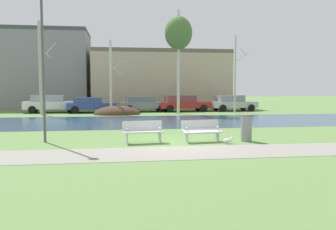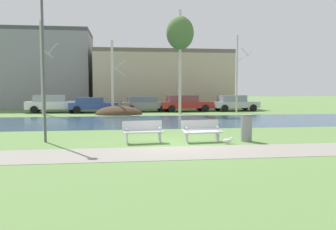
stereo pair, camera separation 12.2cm
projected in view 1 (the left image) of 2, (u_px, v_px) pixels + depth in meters
name	position (u px, v px, depth m)	size (l,w,h in m)	color
ground_plane	(151.00, 120.00, 23.35)	(120.00, 120.00, 0.00)	#5B7F42
paved_path_strip	(183.00, 153.00, 11.74)	(60.00, 2.43, 0.01)	gray
river_band	(152.00, 121.00, 22.66)	(80.00, 8.72, 0.01)	#2D475B
soil_mound	(117.00, 114.00, 28.61)	(3.82, 3.04, 1.43)	#423021
bench_left	(143.00, 131.00, 13.77)	(1.65, 0.74, 0.87)	silver
bench_right	(201.00, 130.00, 14.11)	(1.65, 0.74, 0.87)	silver
trash_bin	(246.00, 127.00, 14.24)	(0.47, 0.47, 1.09)	gray
seagull	(228.00, 140.00, 13.62)	(0.44, 0.16, 0.26)	white
streetlamp	(42.00, 44.00, 13.71)	(0.32, 0.32, 5.94)	#4C4C51
birch_far_left	(41.00, 67.00, 27.75)	(1.45, 2.23, 7.44)	#BCB7A8
birch_left	(111.00, 77.00, 28.80)	(1.21, 2.14, 6.09)	beige
birch_center_left	(178.00, 34.00, 28.55)	(2.25, 2.25, 8.52)	beige
birch_center	(236.00, 73.00, 30.19)	(1.29, 2.22, 6.66)	beige
parked_van_nearest_white	(51.00, 103.00, 30.55)	(4.89, 2.27, 1.53)	silver
parked_sedan_second_blue	(91.00, 104.00, 30.50)	(4.33, 2.38, 1.34)	#2D4793
parked_hatch_third_grey	(143.00, 104.00, 31.64)	(4.52, 2.20, 1.39)	slate
parked_wagon_fourth_red	(183.00, 103.00, 32.01)	(4.86, 2.30, 1.48)	maroon
parked_suv_fifth_silver	(232.00, 103.00, 32.69)	(4.36, 2.27, 1.48)	#B2B5BC
building_grey_warehouse	(32.00, 69.00, 37.64)	(12.07, 6.89, 8.27)	gray
building_beige_block	(159.00, 80.00, 38.95)	(14.40, 8.16, 6.11)	#BCAD8E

